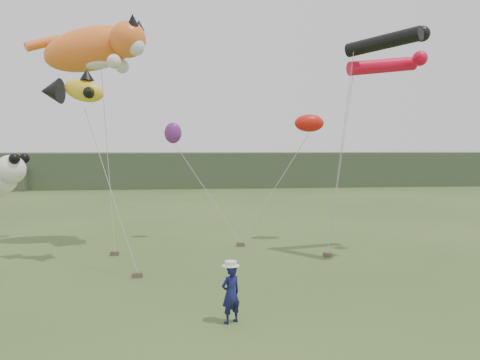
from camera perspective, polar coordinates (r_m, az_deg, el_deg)
ground at (r=13.90m, az=-4.35°, el=-15.40°), size 120.00×120.00×0.00m
headland at (r=57.92m, az=-9.05°, el=1.25°), size 90.00×13.00×4.00m
festival_attendant at (r=12.61m, az=-1.13°, el=-13.70°), size 0.68×0.61×1.56m
sandbag_anchors at (r=19.28m, az=-8.46°, el=-9.63°), size 13.12×5.43×0.18m
cat_kite at (r=23.18m, az=-16.83°, el=15.21°), size 5.77×3.08×2.92m
fish_kite at (r=19.75m, az=-19.81°, el=10.28°), size 2.73×1.78×1.44m
tube_kites at (r=20.96m, az=17.75°, el=14.46°), size 3.61×3.44×1.72m
misc_kites at (r=23.06m, az=3.07°, el=6.55°), size 7.76×1.84×1.41m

